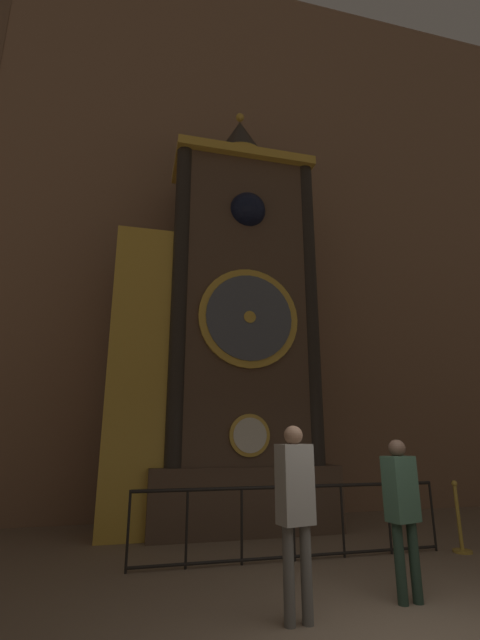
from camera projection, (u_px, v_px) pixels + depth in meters
The scene contains 6 objects.
cathedral_back_wall at pixel (237, 208), 11.29m from camera, with size 24.00×0.32×15.05m.
clock_tower at pixel (224, 329), 8.90m from camera, with size 4.36×1.82×9.28m.
railing_fence at pixel (293, 518), 6.17m from camera, with size 4.67×0.05×1.01m.
visitor_near at pixel (295, 500), 4.27m from camera, with size 0.38×0.29×1.82m.
visitor_far at pixel (402, 502), 4.75m from camera, with size 0.38×0.30×1.67m.
stanchion_post at pixel (460, 529), 6.55m from camera, with size 0.28×0.28×1.03m.
Camera 1 is at (-2.45, -3.25, 1.72)m, focal length 24.00 mm.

